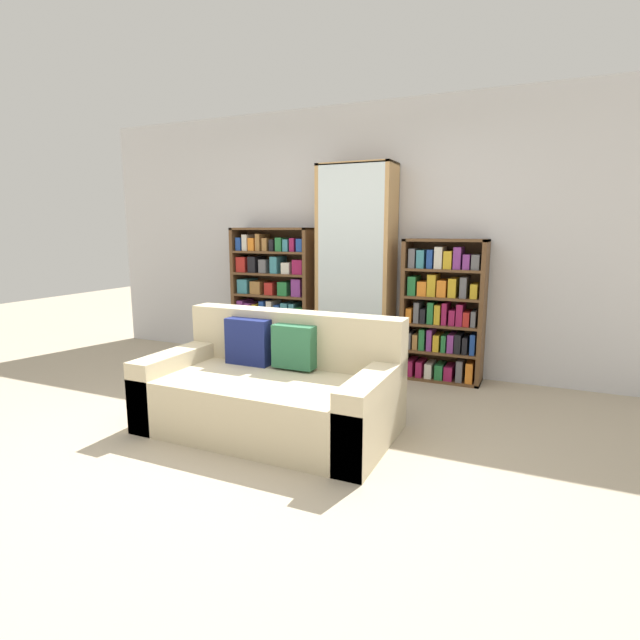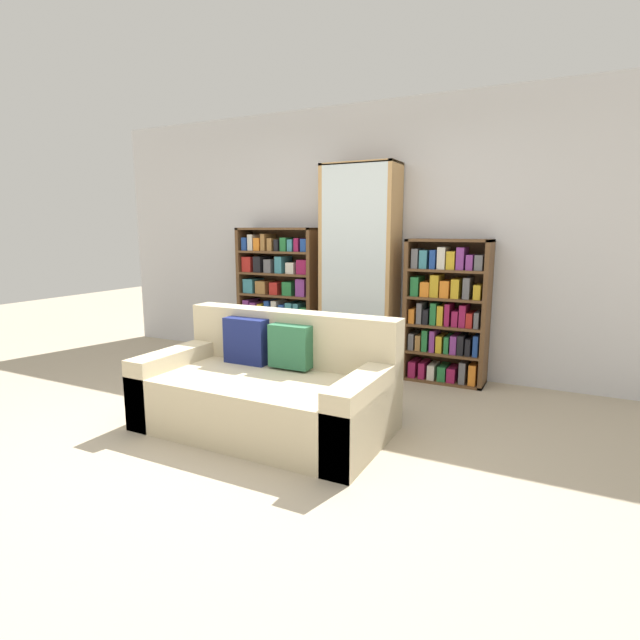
{
  "view_description": "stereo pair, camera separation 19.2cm",
  "coord_description": "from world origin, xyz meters",
  "px_view_note": "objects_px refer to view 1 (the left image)",
  "views": [
    {
      "loc": [
        1.79,
        -2.65,
        1.45
      ],
      "look_at": [
        0.03,
        1.23,
        0.67
      ],
      "focal_mm": 28.0,
      "sensor_mm": 36.0,
      "label": 1
    },
    {
      "loc": [
        1.96,
        -2.57,
        1.45
      ],
      "look_at": [
        0.03,
        1.23,
        0.67
      ],
      "focal_mm": 28.0,
      "sensor_mm": 36.0,
      "label": 2
    }
  ],
  "objects_px": {
    "couch": "(273,391)",
    "display_cabinet": "(356,271)",
    "bookshelf_right": "(443,312)",
    "bookshelf_left": "(274,297)",
    "wine_bottle": "(384,393)"
  },
  "relations": [
    {
      "from": "couch",
      "to": "display_cabinet",
      "type": "distance_m",
      "value": 1.87
    },
    {
      "from": "display_cabinet",
      "to": "bookshelf_right",
      "type": "bearing_deg",
      "value": 1.04
    },
    {
      "from": "display_cabinet",
      "to": "bookshelf_right",
      "type": "xyz_separation_m",
      "value": [
        0.88,
        0.02,
        -0.36
      ]
    },
    {
      "from": "bookshelf_left",
      "to": "bookshelf_right",
      "type": "xyz_separation_m",
      "value": [
        1.86,
        -0.0,
        -0.04
      ]
    },
    {
      "from": "couch",
      "to": "bookshelf_right",
      "type": "xyz_separation_m",
      "value": [
        0.89,
        1.73,
        0.39
      ]
    },
    {
      "from": "display_cabinet",
      "to": "wine_bottle",
      "type": "xyz_separation_m",
      "value": [
        0.63,
        -1.03,
        -0.89
      ]
    },
    {
      "from": "wine_bottle",
      "to": "bookshelf_right",
      "type": "bearing_deg",
      "value": 76.57
    },
    {
      "from": "bookshelf_left",
      "to": "display_cabinet",
      "type": "xyz_separation_m",
      "value": [
        0.98,
        -0.02,
        0.32
      ]
    },
    {
      "from": "display_cabinet",
      "to": "bookshelf_right",
      "type": "height_order",
      "value": "display_cabinet"
    },
    {
      "from": "bookshelf_left",
      "to": "wine_bottle",
      "type": "xyz_separation_m",
      "value": [
        1.61,
        -1.05,
        -0.56
      ]
    },
    {
      "from": "couch",
      "to": "bookshelf_right",
      "type": "height_order",
      "value": "bookshelf_right"
    },
    {
      "from": "couch",
      "to": "wine_bottle",
      "type": "height_order",
      "value": "couch"
    },
    {
      "from": "couch",
      "to": "bookshelf_left",
      "type": "height_order",
      "value": "bookshelf_left"
    },
    {
      "from": "couch",
      "to": "bookshelf_left",
      "type": "distance_m",
      "value": 2.03
    },
    {
      "from": "bookshelf_left",
      "to": "wine_bottle",
      "type": "bearing_deg",
      "value": -33.15
    }
  ]
}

